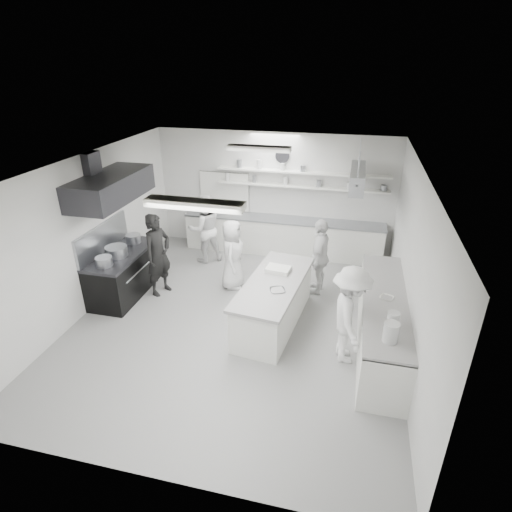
% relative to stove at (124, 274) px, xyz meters
% --- Properties ---
extents(floor, '(6.00, 7.00, 0.02)m').
position_rel_stove_xyz_m(floor, '(2.60, -0.40, -0.46)').
color(floor, gray).
rests_on(floor, ground).
extents(ceiling, '(6.00, 7.00, 0.02)m').
position_rel_stove_xyz_m(ceiling, '(2.60, -0.40, 2.56)').
color(ceiling, white).
rests_on(ceiling, wall_back).
extents(wall_back, '(6.00, 0.04, 3.00)m').
position_rel_stove_xyz_m(wall_back, '(2.60, 3.10, 1.05)').
color(wall_back, silver).
rests_on(wall_back, floor).
extents(wall_front, '(6.00, 0.04, 3.00)m').
position_rel_stove_xyz_m(wall_front, '(2.60, -3.90, 1.05)').
color(wall_front, silver).
rests_on(wall_front, floor).
extents(wall_left, '(0.04, 7.00, 3.00)m').
position_rel_stove_xyz_m(wall_left, '(-0.40, -0.40, 1.05)').
color(wall_left, silver).
rests_on(wall_left, floor).
extents(wall_right, '(0.04, 7.00, 3.00)m').
position_rel_stove_xyz_m(wall_right, '(5.60, -0.40, 1.05)').
color(wall_right, silver).
rests_on(wall_right, floor).
extents(stove, '(0.80, 1.80, 0.90)m').
position_rel_stove_xyz_m(stove, '(0.00, 0.00, 0.00)').
color(stove, black).
rests_on(stove, floor).
extents(exhaust_hood, '(0.85, 2.00, 0.50)m').
position_rel_stove_xyz_m(exhaust_hood, '(0.00, -0.00, 1.90)').
color(exhaust_hood, '#27272B').
rests_on(exhaust_hood, wall_left).
extents(back_counter, '(5.00, 0.60, 0.92)m').
position_rel_stove_xyz_m(back_counter, '(2.90, 2.80, 0.01)').
color(back_counter, white).
rests_on(back_counter, floor).
extents(shelf_lower, '(4.20, 0.26, 0.04)m').
position_rel_stove_xyz_m(shelf_lower, '(3.30, 2.97, 1.30)').
color(shelf_lower, white).
rests_on(shelf_lower, wall_back).
extents(shelf_upper, '(4.20, 0.26, 0.04)m').
position_rel_stove_xyz_m(shelf_upper, '(3.30, 2.97, 1.65)').
color(shelf_upper, white).
rests_on(shelf_upper, wall_back).
extents(pass_through_window, '(1.30, 0.04, 1.00)m').
position_rel_stove_xyz_m(pass_through_window, '(1.30, 3.08, 1.00)').
color(pass_through_window, black).
rests_on(pass_through_window, wall_back).
extents(wall_clock, '(0.32, 0.05, 0.32)m').
position_rel_stove_xyz_m(wall_clock, '(2.80, 3.06, 2.00)').
color(wall_clock, white).
rests_on(wall_clock, wall_back).
extents(right_counter, '(0.74, 3.30, 0.94)m').
position_rel_stove_xyz_m(right_counter, '(5.25, -0.60, 0.02)').
color(right_counter, white).
rests_on(right_counter, floor).
extents(pot_rack, '(0.30, 1.60, 0.40)m').
position_rel_stove_xyz_m(pot_rack, '(4.60, 2.00, 1.85)').
color(pot_rack, '#999CA3').
rests_on(pot_rack, ceiling).
extents(light_fixture_front, '(1.30, 0.25, 0.10)m').
position_rel_stove_xyz_m(light_fixture_front, '(2.60, -2.20, 2.49)').
color(light_fixture_front, white).
rests_on(light_fixture_front, ceiling).
extents(light_fixture_rear, '(1.30, 0.25, 0.10)m').
position_rel_stove_xyz_m(light_fixture_rear, '(2.60, 1.40, 2.49)').
color(light_fixture_rear, white).
rests_on(light_fixture_rear, ceiling).
extents(prep_island, '(1.13, 2.41, 0.86)m').
position_rel_stove_xyz_m(prep_island, '(3.30, -0.35, -0.02)').
color(prep_island, white).
rests_on(prep_island, floor).
extents(stove_pot, '(0.44, 0.44, 0.25)m').
position_rel_stove_xyz_m(stove_pot, '(0.00, -0.14, 0.58)').
color(stove_pot, '#999CA3').
rests_on(stove_pot, stove).
extents(cook_stove, '(0.63, 0.76, 1.78)m').
position_rel_stove_xyz_m(cook_stove, '(0.72, 0.22, 0.44)').
color(cook_stove, black).
rests_on(cook_stove, floor).
extents(cook_back, '(1.04, 1.00, 1.69)m').
position_rel_stove_xyz_m(cook_back, '(1.13, 1.93, 0.40)').
color(cook_back, silver).
rests_on(cook_back, floor).
extents(cook_island_left, '(0.58, 0.81, 1.55)m').
position_rel_stove_xyz_m(cook_island_left, '(2.15, 0.83, 0.32)').
color(cook_island_left, silver).
rests_on(cook_island_left, floor).
extents(cook_island_right, '(0.51, 1.01, 1.66)m').
position_rel_stove_xyz_m(cook_island_right, '(4.00, 1.05, 0.38)').
color(cook_island_right, silver).
rests_on(cook_island_right, floor).
extents(cook_right, '(0.84, 1.21, 1.71)m').
position_rel_stove_xyz_m(cook_right, '(4.68, -1.08, 0.41)').
color(cook_right, silver).
rests_on(cook_right, floor).
extents(bowl_island_a, '(0.37, 0.37, 0.07)m').
position_rel_stove_xyz_m(bowl_island_a, '(3.42, -0.65, 0.44)').
color(bowl_island_a, '#999CA3').
rests_on(bowl_island_a, prep_island).
extents(bowl_island_b, '(0.22, 0.22, 0.06)m').
position_rel_stove_xyz_m(bowl_island_b, '(3.06, 0.31, 0.43)').
color(bowl_island_b, white).
rests_on(bowl_island_b, prep_island).
extents(bowl_right, '(0.28, 0.28, 0.05)m').
position_rel_stove_xyz_m(bowl_right, '(5.26, -0.59, 0.52)').
color(bowl_right, white).
rests_on(bowl_right, right_counter).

